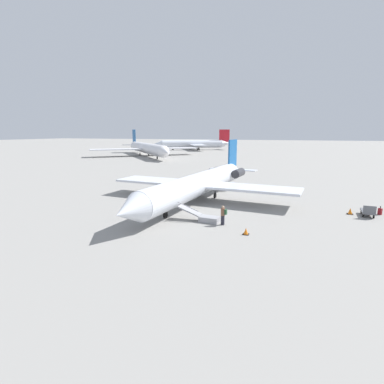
{
  "coord_description": "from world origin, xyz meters",
  "views": [
    {
      "loc": [
        32.83,
        11.2,
        8.05
      ],
      "look_at": [
        3.67,
        0.53,
        1.85
      ],
      "focal_mm": 28.0,
      "sensor_mm": 36.0,
      "label": 1
    }
  ],
  "objects": [
    {
      "name": "traffic_cone_near_cart",
      "position": [
        0.18,
        16.12,
        0.29
      ],
      "size": [
        0.57,
        0.57,
        0.62
      ],
      "color": "black",
      "rests_on": "ground"
    },
    {
      "name": "ground_plane",
      "position": [
        0.0,
        0.0,
        0.0
      ],
      "size": [
        600.0,
        600.0,
        0.0
      ],
      "primitive_type": "plane",
      "color": "gray"
    },
    {
      "name": "luggage_cart",
      "position": [
        0.35,
        17.63,
        0.46
      ],
      "size": [
        2.26,
        1.22,
        1.22
      ],
      "rotation": [
        0.0,
        0.0,
        -0.05
      ],
      "color": "#595B60",
      "rests_on": "ground"
    },
    {
      "name": "passenger",
      "position": [
        8.0,
        5.04,
        1.0
      ],
      "size": [
        0.36,
        0.55,
        1.74
      ],
      "rotation": [
        0.0,
        0.0,
        -1.66
      ],
      "color": "#23232D",
      "rests_on": "ground"
    },
    {
      "name": "suitcase",
      "position": [
        -0.64,
        18.88,
        0.33
      ],
      "size": [
        0.39,
        0.42,
        0.88
      ],
      "rotation": [
        0.0,
        0.0,
        4.06
      ],
      "color": "maroon",
      "rests_on": "ground"
    },
    {
      "name": "airplane_main",
      "position": [
        -0.95,
        0.08,
        2.08
      ],
      "size": [
        30.58,
        23.18,
        6.96
      ],
      "rotation": [
        0.0,
        0.0,
        -0.08
      ],
      "color": "silver",
      "rests_on": "ground"
    },
    {
      "name": "airplane_far_right",
      "position": [
        -59.55,
        -39.46,
        2.72
      ],
      "size": [
        39.27,
        36.36,
        9.17
      ],
      "rotation": [
        0.0,
        0.0,
        0.73
      ],
      "color": "silver",
      "rests_on": "ground"
    },
    {
      "name": "traffic_cone_near_stairs",
      "position": [
        9.86,
        7.4,
        0.25
      ],
      "size": [
        0.5,
        0.5,
        0.55
      ],
      "color": "black",
      "rests_on": "ground"
    },
    {
      "name": "boarding_stairs",
      "position": [
        7.54,
        3.24,
        0.38
      ],
      "size": [
        1.34,
        4.09,
        1.72
      ],
      "rotation": [
        0.0,
        0.0,
        -1.66
      ],
      "color": "#99999E",
      "rests_on": "ground"
    },
    {
      "name": "airplane_taxiing_distant",
      "position": [
        -100.68,
        -36.73,
        2.81
      ],
      "size": [
        26.46,
        33.77,
        9.39
      ],
      "rotation": [
        0.0,
        0.0,
        5.23
      ],
      "color": "silver",
      "rests_on": "ground"
    }
  ]
}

